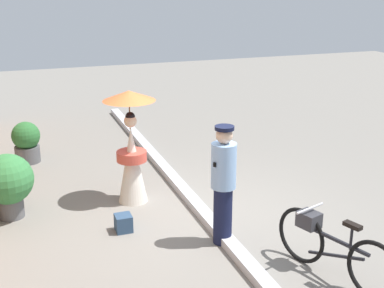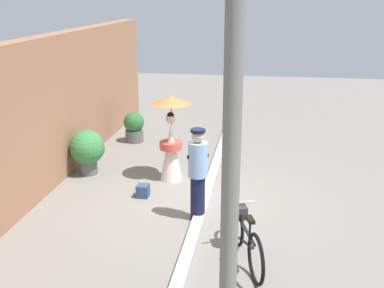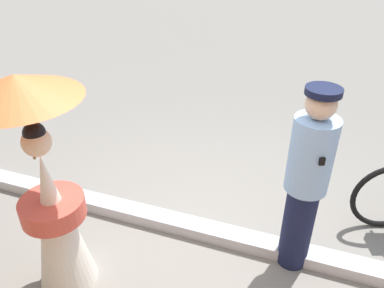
% 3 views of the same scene
% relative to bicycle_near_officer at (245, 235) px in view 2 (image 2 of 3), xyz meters
% --- Properties ---
extents(ground_plane, '(30.00, 30.00, 0.00)m').
position_rel_bicycle_near_officer_xyz_m(ground_plane, '(1.91, 0.86, -0.42)').
color(ground_plane, gray).
extents(building_wall, '(14.00, 0.40, 3.09)m').
position_rel_bicycle_near_officer_xyz_m(building_wall, '(1.91, 4.26, 1.12)').
color(building_wall, '#9E6B4C').
rests_on(building_wall, ground_plane).
extents(sidewalk_curb, '(14.00, 0.20, 0.12)m').
position_rel_bicycle_near_officer_xyz_m(sidewalk_curb, '(1.91, 0.86, -0.36)').
color(sidewalk_curb, '#B2B2B7').
rests_on(sidewalk_curb, ground_plane).
extents(bicycle_near_officer, '(1.75, 0.67, 0.83)m').
position_rel_bicycle_near_officer_xyz_m(bicycle_near_officer, '(0.00, 0.00, 0.00)').
color(bicycle_near_officer, black).
rests_on(bicycle_near_officer, ground_plane).
extents(person_officer, '(0.34, 0.36, 1.69)m').
position_rel_bicycle_near_officer_xyz_m(person_officer, '(1.25, 0.90, 0.48)').
color(person_officer, '#141938').
rests_on(person_officer, ground_plane).
extents(person_with_parasol, '(0.84, 0.84, 1.85)m').
position_rel_bicycle_near_officer_xyz_m(person_with_parasol, '(3.06, 1.74, 0.53)').
color(person_with_parasol, silver).
rests_on(person_with_parasol, ground_plane).
extents(potted_plant_by_door, '(0.79, 0.77, 1.01)m').
position_rel_bicycle_near_officer_xyz_m(potted_plant_by_door, '(3.11, 3.64, 0.15)').
color(potted_plant_by_door, '#59595B').
rests_on(potted_plant_by_door, ground_plane).
extents(potted_plant_small, '(0.57, 0.56, 0.83)m').
position_rel_bicycle_near_officer_xyz_m(potted_plant_small, '(5.62, 3.28, 0.01)').
color(potted_plant_small, '#59595B').
rests_on(potted_plant_small, ground_plane).
extents(backpack_on_pavement, '(0.24, 0.24, 0.25)m').
position_rel_bicycle_near_officer_xyz_m(backpack_on_pavement, '(2.05, 2.12, -0.29)').
color(backpack_on_pavement, navy).
rests_on(backpack_on_pavement, ground_plane).
extents(utility_pole, '(0.18, 0.18, 4.80)m').
position_rel_bicycle_near_officer_xyz_m(utility_pole, '(-2.20, 0.08, 1.98)').
color(utility_pole, slate).
rests_on(utility_pole, ground_plane).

